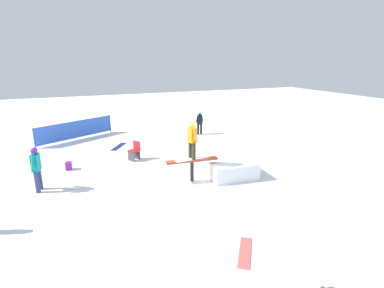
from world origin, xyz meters
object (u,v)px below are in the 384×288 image
main_rider_on_rail (192,141)px  folding_chair (135,151)px  bystander_black (200,122)px  backpack_on_snow (69,166)px  rail_feature (192,163)px  loose_snowboard_coral (245,252)px  loose_snowboard_navy (119,146)px  bystander_teal (36,167)px

main_rider_on_rail → folding_chair: main_rider_on_rail is taller
bystander_black → backpack_on_snow: size_ratio=3.93×
folding_chair → rail_feature: bearing=-7.4°
main_rider_on_rail → loose_snowboard_coral: main_rider_on_rail is taller
loose_snowboard_coral → rail_feature: bearing=-150.7°
bystander_black → loose_snowboard_coral: bystander_black is taller
loose_snowboard_coral → folding_chair: bearing=-137.4°
main_rider_on_rail → loose_snowboard_navy: main_rider_on_rail is taller
loose_snowboard_navy → loose_snowboard_coral: same height
main_rider_on_rail → loose_snowboard_coral: (0.49, 4.59, -1.61)m
rail_feature → loose_snowboard_navy: size_ratio=1.39×
bystander_teal → folding_chair: bearing=-48.5°
rail_feature → bystander_teal: bearing=-8.2°
main_rider_on_rail → rail_feature: bearing=0.0°
rail_feature → main_rider_on_rail: main_rider_on_rail is taller
rail_feature → loose_snowboard_coral: bearing=88.8°
bystander_black → loose_snowboard_coral: size_ratio=1.08×
bystander_teal → loose_snowboard_navy: size_ratio=1.11×
main_rider_on_rail → bystander_black: 7.49m
bystander_teal → backpack_on_snow: bystander_teal is taller
main_rider_on_rail → loose_snowboard_navy: 6.31m
bystander_teal → folding_chair: (-3.88, -2.08, -0.49)m
bystander_teal → rail_feature: bearing=-89.8°
rail_feature → backpack_on_snow: bearing=-30.7°
loose_snowboard_coral → main_rider_on_rail: bearing=-150.7°
main_rider_on_rail → loose_snowboard_coral: bearing=79.7°
rail_feature → loose_snowboard_navy: rail_feature is taller
bystander_teal → loose_snowboard_coral: size_ratio=1.30×
rail_feature → bystander_teal: 5.53m
main_rider_on_rail → folding_chair: (1.50, -3.34, -1.21)m
loose_snowboard_coral → bystander_teal: bearing=-104.7°
loose_snowboard_navy → loose_snowboard_coral: size_ratio=1.18×
main_rider_on_rail → loose_snowboard_navy: bearing=-76.3°
bystander_black → loose_snowboard_coral: (3.75, 11.28, -0.74)m
main_rider_on_rail → bystander_teal: main_rider_on_rail is taller
loose_snowboard_coral → folding_chair: folding_chair is taller
loose_snowboard_navy → folding_chair: size_ratio=1.66×
main_rider_on_rail → bystander_black: (-3.26, -6.69, -0.87)m
bystander_black → loose_snowboard_coral: bearing=55.2°
rail_feature → bystander_teal: (5.38, -1.26, 0.18)m
folding_chair → backpack_on_snow: size_ratio=2.59×
bystander_teal → loose_snowboard_navy: bearing=-24.3°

